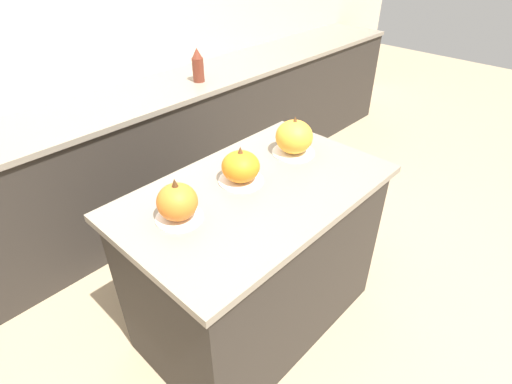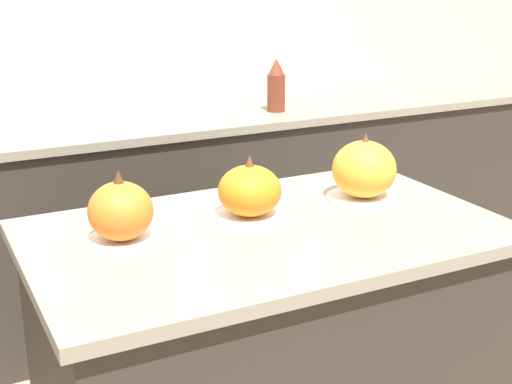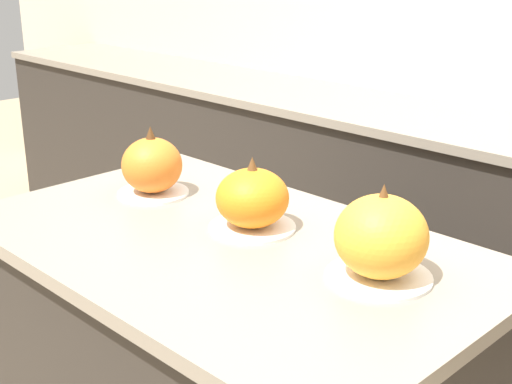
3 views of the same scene
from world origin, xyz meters
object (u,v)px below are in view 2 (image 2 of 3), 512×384
Objects in this scene: pumpkin_cake_center at (250,192)px; bottle_tall at (276,86)px; pumpkin_cake_left at (121,213)px; pumpkin_cake_right at (364,171)px.

pumpkin_cake_center is 1.32m from bottle_tall.
pumpkin_cake_left is 0.75m from pumpkin_cake_right.
pumpkin_cake_left is at bearing -179.33° from pumpkin_cake_right.
pumpkin_cake_center is 0.89× the size of bottle_tall.
bottle_tall reaches higher than pumpkin_cake_left.
pumpkin_cake_center is 0.38m from pumpkin_cake_right.
bottle_tall is (0.69, 1.12, 0.08)m from pumpkin_cake_center.
bottle_tall reaches higher than pumpkin_cake_right.
pumpkin_cake_right reaches higher than pumpkin_cake_left.
pumpkin_cake_center is at bearing 2.50° from pumpkin_cake_left.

